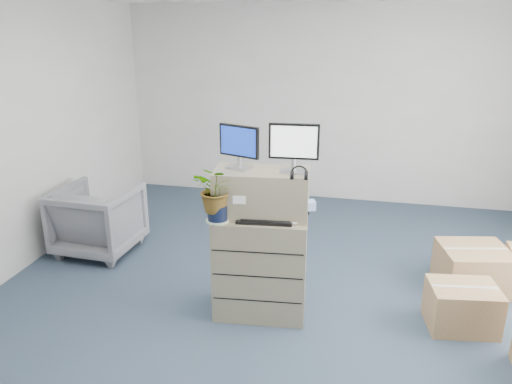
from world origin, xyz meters
TOP-DOWN VIEW (x-y plane):
  - ground at (0.00, 0.00)m, footprint 7.00×7.00m
  - wall_back at (0.00, 3.51)m, footprint 6.00×0.02m
  - filing_cabinet_lower at (-0.31, 0.22)m, footprint 0.86×0.57m
  - filing_cabinet_upper at (-0.31, 0.26)m, footprint 0.85×0.48m
  - monitor_left at (-0.51, 0.27)m, footprint 0.37×0.20m
  - monitor_right at (-0.04, 0.27)m, footprint 0.42×0.17m
  - headphones at (0.03, 0.12)m, footprint 0.14×0.03m
  - keyboard at (-0.25, 0.11)m, footprint 0.49×0.25m
  - mouse at (0.00, 0.11)m, footprint 0.10×0.06m
  - water_bottle at (-0.19, 0.29)m, footprint 0.07×0.07m
  - phone_dock at (-0.38, 0.21)m, footprint 0.06×0.05m
  - external_drive at (0.01, 0.39)m, footprint 0.19×0.15m
  - tissue_box at (0.05, 0.34)m, footprint 0.23×0.16m
  - potted_plant at (-0.64, 0.03)m, footprint 0.48×0.50m
  - office_chair at (-2.40, 1.06)m, footprint 0.88×0.82m
  - cardboard_boxes at (1.86, 0.64)m, footprint 1.47×1.88m

SIDE VIEW (x-z plane):
  - ground at x=0.00m, z-range 0.00..0.00m
  - cardboard_boxes at x=1.86m, z-range -0.11..0.59m
  - office_chair at x=-2.40m, z-range 0.00..0.87m
  - filing_cabinet_lower at x=-0.31m, z-range 0.00..0.95m
  - keyboard at x=-0.25m, z-range 0.95..0.97m
  - mouse at x=0.00m, z-range 0.95..0.98m
  - external_drive at x=0.01m, z-range 0.95..1.00m
  - phone_dock at x=-0.38m, z-range 0.93..1.05m
  - tissue_box at x=0.05m, z-range 1.00..1.07m
  - water_bottle at x=-0.19m, z-range 0.95..1.20m
  - filing_cabinet_upper at x=-0.31m, z-range 0.95..1.35m
  - potted_plant at x=-0.64m, z-range 0.98..1.38m
  - headphones at x=0.03m, z-range 1.32..1.46m
  - wall_back at x=0.00m, z-range 0.00..2.80m
  - monitor_left at x=-0.51m, z-range 1.38..1.76m
  - monitor_right at x=-0.04m, z-range 1.38..1.80m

